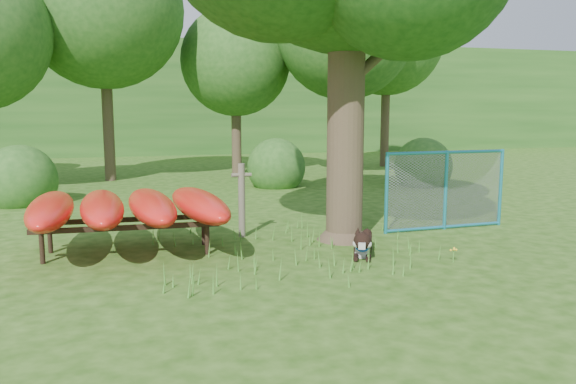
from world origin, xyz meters
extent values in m
plane|color=#22480E|center=(0.00, 0.00, 0.00)|extent=(80.00, 80.00, 0.00)
cylinder|color=#3E3021|center=(1.41, 1.71, 2.59)|extent=(0.68, 0.68, 5.18)
cone|color=#3E3021|center=(1.41, 1.71, 0.26)|extent=(1.02, 1.02, 0.52)
cylinder|color=#3E3021|center=(2.03, 1.72, 3.32)|extent=(1.43, 0.71, 1.10)
cylinder|color=#3E3021|center=(0.88, 1.90, 3.73)|extent=(1.15, 0.73, 1.06)
cylinder|color=brown|center=(-0.35, 2.43, 0.69)|extent=(0.13, 0.13, 1.38)
cylinder|color=brown|center=(-0.35, 2.43, 1.17)|extent=(0.37, 0.09, 0.07)
cylinder|color=black|center=(-3.68, 1.42, 0.24)|extent=(0.08, 0.08, 0.49)
cylinder|color=black|center=(-1.15, 1.31, 0.24)|extent=(0.08, 0.08, 0.49)
cylinder|color=black|center=(-3.65, 2.10, 0.24)|extent=(0.08, 0.08, 0.49)
cylinder|color=black|center=(-1.12, 1.99, 0.24)|extent=(0.08, 0.08, 0.49)
cube|color=black|center=(-2.41, 1.37, 0.51)|extent=(2.92, 0.20, 0.08)
cube|color=black|center=(-2.38, 2.05, 0.51)|extent=(2.92, 0.20, 0.08)
ellipsoid|color=red|center=(-3.57, 1.76, 0.78)|extent=(0.76, 2.94, 0.47)
ellipsoid|color=red|center=(-2.79, 1.72, 0.78)|extent=(0.86, 2.96, 0.47)
ellipsoid|color=red|center=(-2.01, 1.69, 0.78)|extent=(0.96, 2.97, 0.47)
ellipsoid|color=red|center=(-1.23, 1.66, 0.78)|extent=(1.06, 2.99, 0.47)
cube|color=black|center=(1.36, 0.71, 0.13)|extent=(0.57, 0.80, 0.26)
cube|color=beige|center=(1.23, 0.42, 0.12)|extent=(0.28, 0.23, 0.24)
sphere|color=black|center=(1.15, 0.25, 0.32)|extent=(0.28, 0.28, 0.28)
cube|color=beige|center=(1.09, 0.13, 0.28)|extent=(0.16, 0.18, 0.10)
sphere|color=beige|center=(1.06, 0.27, 0.28)|extent=(0.13, 0.13, 0.13)
sphere|color=beige|center=(1.21, 0.19, 0.28)|extent=(0.13, 0.13, 0.13)
cone|color=black|center=(1.10, 0.32, 0.47)|extent=(0.15, 0.15, 0.13)
cone|color=black|center=(1.23, 0.26, 0.47)|extent=(0.12, 0.13, 0.13)
cylinder|color=black|center=(1.07, 0.32, 0.05)|extent=(0.20, 0.32, 0.07)
cylinder|color=black|center=(1.25, 0.24, 0.05)|extent=(0.20, 0.32, 0.07)
sphere|color=black|center=(1.58, 1.06, 0.24)|extent=(0.17, 0.17, 0.17)
torus|color=blue|center=(1.18, 0.33, 0.26)|extent=(0.28, 0.18, 0.27)
cylinder|color=teal|center=(2.36, 1.95, 0.78)|extent=(0.07, 0.07, 1.57)
cylinder|color=teal|center=(3.66, 2.01, 0.78)|extent=(0.07, 0.07, 1.57)
cylinder|color=teal|center=(4.97, 2.08, 0.78)|extent=(0.07, 0.07, 1.57)
cylinder|color=teal|center=(3.66, 2.01, 1.53)|extent=(2.62, 0.19, 0.06)
cylinder|color=teal|center=(3.66, 2.01, 0.04)|extent=(2.62, 0.19, 0.06)
plane|color=gray|center=(3.66, 2.01, 0.78)|extent=(2.61, 0.13, 2.62)
cylinder|color=#4D902F|center=(2.48, -0.23, 0.10)|extent=(0.02, 0.02, 0.21)
sphere|color=yellow|center=(2.48, -0.23, 0.21)|extent=(0.04, 0.04, 0.04)
sphere|color=yellow|center=(2.51, -0.19, 0.22)|extent=(0.04, 0.04, 0.04)
sphere|color=yellow|center=(2.43, -0.22, 0.20)|extent=(0.04, 0.04, 0.04)
sphere|color=yellow|center=(2.51, -0.25, 0.21)|extent=(0.04, 0.04, 0.04)
sphere|color=yellow|center=(2.47, -0.26, 0.22)|extent=(0.04, 0.04, 0.04)
cylinder|color=#3E3021|center=(-3.00, 12.00, 2.62)|extent=(0.36, 0.36, 5.25)
sphere|color=#25551B|center=(-3.00, 12.00, 5.62)|extent=(5.20, 5.20, 5.20)
cylinder|color=#3E3021|center=(1.50, 13.00, 1.92)|extent=(0.36, 0.36, 3.85)
sphere|color=#25551B|center=(1.50, 13.00, 4.12)|extent=(4.00, 4.00, 4.00)
cylinder|color=#3E3021|center=(5.00, 11.00, 2.38)|extent=(0.36, 0.36, 4.76)
sphere|color=#25551B|center=(5.00, 11.00, 5.10)|extent=(4.80, 4.80, 4.80)
cylinder|color=#3E3021|center=(8.00, 14.00, 2.45)|extent=(0.36, 0.36, 4.90)
sphere|color=#25551B|center=(8.00, 14.00, 5.25)|extent=(4.60, 4.60, 4.60)
sphere|color=#25551B|center=(-5.00, 7.50, 0.00)|extent=(1.80, 1.80, 1.80)
sphere|color=#25551B|center=(6.50, 8.00, 0.00)|extent=(1.80, 1.80, 1.80)
sphere|color=#25551B|center=(2.00, 9.00, 0.00)|extent=(1.80, 1.80, 1.80)
cube|color=#25551B|center=(0.00, 28.00, 3.00)|extent=(80.00, 12.00, 6.00)
camera|label=1|loc=(-2.29, -7.71, 2.35)|focal=35.00mm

